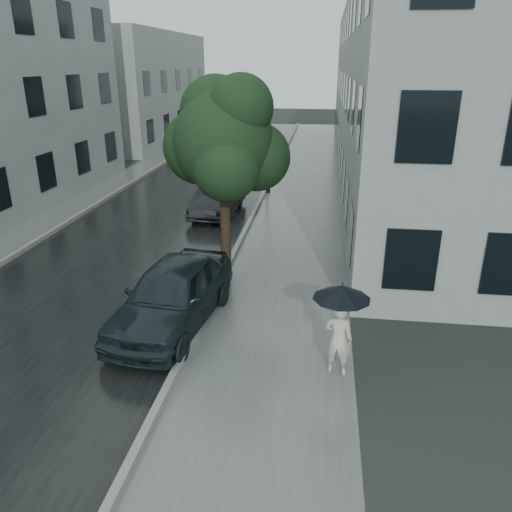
# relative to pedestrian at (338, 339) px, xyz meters

# --- Properties ---
(ground) EXTENTS (120.00, 120.00, 0.00)m
(ground) POSITION_rel_pedestrian_xyz_m (-1.64, 0.93, -0.78)
(ground) COLOR black
(ground) RESTS_ON ground
(sidewalk) EXTENTS (3.50, 60.00, 0.01)m
(sidewalk) POSITION_rel_pedestrian_xyz_m (-1.39, 12.93, -0.77)
(sidewalk) COLOR slate
(sidewalk) RESTS_ON ground
(kerb_near) EXTENTS (0.15, 60.00, 0.15)m
(kerb_near) POSITION_rel_pedestrian_xyz_m (-3.21, 12.93, -0.70)
(kerb_near) COLOR slate
(kerb_near) RESTS_ON ground
(asphalt_road) EXTENTS (6.85, 60.00, 0.00)m
(asphalt_road) POSITION_rel_pedestrian_xyz_m (-6.71, 12.93, -0.77)
(asphalt_road) COLOR black
(asphalt_road) RESTS_ON ground
(kerb_far) EXTENTS (0.15, 60.00, 0.15)m
(kerb_far) POSITION_rel_pedestrian_xyz_m (-10.21, 12.93, -0.70)
(kerb_far) COLOR slate
(kerb_far) RESTS_ON ground
(sidewalk_far) EXTENTS (1.70, 60.00, 0.01)m
(sidewalk_far) POSITION_rel_pedestrian_xyz_m (-11.14, 12.93, -0.77)
(sidewalk_far) COLOR #4C5451
(sidewalk_far) RESTS_ON ground
(building_near) EXTENTS (7.02, 36.00, 9.00)m
(building_near) POSITION_rel_pedestrian_xyz_m (3.84, 20.43, 3.72)
(building_near) COLOR gray
(building_near) RESTS_ON ground
(building_far_b) EXTENTS (7.02, 18.00, 8.00)m
(building_far_b) POSITION_rel_pedestrian_xyz_m (-15.41, 30.93, 3.22)
(building_far_b) COLOR gray
(building_far_b) RESTS_ON ground
(pedestrian) EXTENTS (0.62, 0.46, 1.54)m
(pedestrian) POSITION_rel_pedestrian_xyz_m (0.00, 0.00, 0.00)
(pedestrian) COLOR beige
(pedestrian) RESTS_ON sidewalk
(umbrella) EXTENTS (1.26, 1.26, 1.08)m
(umbrella) POSITION_rel_pedestrian_xyz_m (0.01, -0.03, 1.05)
(umbrella) COLOR black
(umbrella) RESTS_ON ground
(street_tree) EXTENTS (3.50, 3.18, 5.67)m
(street_tree) POSITION_rel_pedestrian_xyz_m (-3.09, 4.40, 3.18)
(street_tree) COLOR #332619
(street_tree) RESTS_ON ground
(lamp_post) EXTENTS (0.83, 0.44, 4.72)m
(lamp_post) POSITION_rel_pedestrian_xyz_m (-3.24, 14.69, 1.94)
(lamp_post) COLOR black
(lamp_post) RESTS_ON ground
(car_near) EXTENTS (2.40, 4.76, 1.55)m
(car_near) POSITION_rel_pedestrian_xyz_m (-3.84, 1.52, 0.01)
(car_near) COLOR black
(car_near) RESTS_ON ground
(car_far) EXTENTS (1.73, 4.09, 1.31)m
(car_far) POSITION_rel_pedestrian_xyz_m (-4.71, 10.83, -0.11)
(car_far) COLOR black
(car_far) RESTS_ON ground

